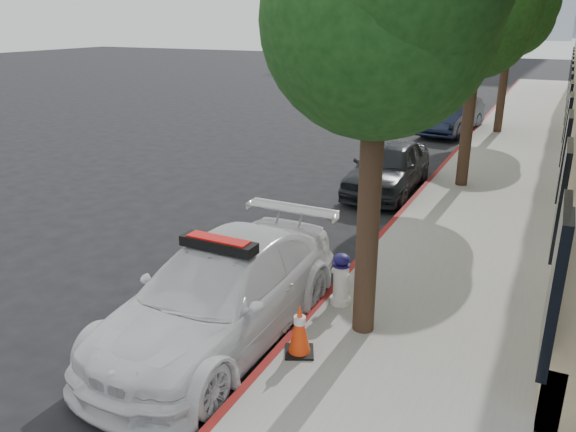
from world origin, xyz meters
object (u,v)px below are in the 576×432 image
Objects in this scene: police_car at (221,293)px; parked_car_mid at (388,167)px; parked_car_far at (452,115)px; fire_hydrant at (341,279)px; traffic_cone at (300,329)px.

parked_car_mid is at bearing 90.54° from police_car.
parked_car_mid is at bearing -82.94° from parked_car_far.
police_car reaches higher than fire_hydrant.
police_car is 1.27m from traffic_cone.
parked_car_mid is 0.92× the size of parked_car_far.
parked_car_mid is 5.50× the size of traffic_cone.
fire_hydrant is at bearing -80.57° from parked_car_mid.
traffic_cone is at bearing -82.45° from parked_car_mid.
police_car is 1.11× the size of parked_car_far.
traffic_cone is (1.25, -0.11, -0.18)m from police_car.
parked_car_mid is 6.55m from fire_hydrant.
parked_car_far reaches higher than fire_hydrant.
parked_car_far is at bearing 89.32° from parked_car_mid.
parked_car_far is 15.14m from fire_hydrant.
police_car is 1.21× the size of parked_car_mid.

